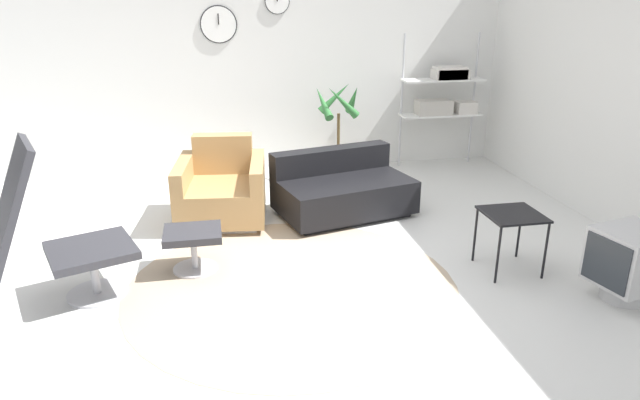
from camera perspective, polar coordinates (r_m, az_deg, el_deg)
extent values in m
plane|color=silver|center=(4.83, -0.93, -6.31)|extent=(12.00, 12.00, 0.00)
cube|color=silver|center=(7.15, -5.06, 14.03)|extent=(12.00, 0.06, 2.80)
cylinder|color=black|center=(7.04, -10.11, 16.90)|extent=(0.43, 0.01, 0.43)
cylinder|color=white|center=(7.04, -10.11, 16.90)|extent=(0.40, 0.02, 0.40)
cube|color=black|center=(7.03, -10.14, 17.39)|extent=(0.01, 0.01, 0.12)
cylinder|color=black|center=(7.08, -4.31, 19.20)|extent=(0.29, 0.01, 0.29)
cylinder|color=white|center=(7.08, -4.30, 19.20)|extent=(0.28, 0.02, 0.28)
cylinder|color=tan|center=(4.47, -2.84, -8.60)|extent=(2.56, 2.56, 0.01)
cylinder|color=#BCBCC1|center=(4.67, -21.35, -8.66)|extent=(0.57, 0.57, 0.02)
cylinder|color=#BCBCC1|center=(4.60, -21.60, -6.87)|extent=(0.06, 0.06, 0.31)
cube|color=#2D2D33|center=(4.52, -21.91, -4.69)|extent=(0.75, 0.74, 0.06)
cube|color=#2D2D33|center=(4.32, -28.66, -0.49)|extent=(0.56, 0.67, 0.85)
cylinder|color=#BCBCC1|center=(4.82, -12.35, -6.69)|extent=(0.36, 0.36, 0.02)
cylinder|color=#BCBCC1|center=(4.76, -12.48, -5.14)|extent=(0.05, 0.05, 0.27)
cube|color=#2D2D33|center=(4.70, -12.63, -3.32)|extent=(0.46, 0.39, 0.06)
cube|color=silver|center=(5.78, -9.65, -1.69)|extent=(0.77, 0.81, 0.06)
cube|color=#AD8451|center=(5.71, -9.76, 0.13)|extent=(0.70, 0.96, 0.33)
cube|color=#AD8451|center=(5.94, -9.67, 4.61)|extent=(0.61, 0.25, 0.40)
cube|color=#AD8451|center=(5.65, -6.21, 1.27)|extent=(0.22, 0.90, 0.55)
cube|color=#AD8451|center=(5.72, -13.39, 1.07)|extent=(0.22, 0.90, 0.55)
cube|color=black|center=(5.85, 2.38, -1.20)|extent=(1.31, 0.95, 0.05)
cube|color=black|center=(5.78, 2.41, 0.55)|extent=(1.46, 1.10, 0.33)
cube|color=black|center=(5.95, 1.10, 4.06)|extent=(1.31, 0.51, 0.25)
cube|color=black|center=(4.78, 18.72, -1.36)|extent=(0.44, 0.44, 0.02)
cylinder|color=black|center=(4.62, 17.38, -5.29)|extent=(0.02, 0.02, 0.48)
cylinder|color=black|center=(4.82, 21.63, -4.76)|extent=(0.02, 0.02, 0.48)
cylinder|color=black|center=(4.94, 15.25, -3.37)|extent=(0.02, 0.02, 0.48)
cylinder|color=black|center=(5.13, 19.30, -2.96)|extent=(0.02, 0.02, 0.48)
cylinder|color=#B7B7B7|center=(4.83, 28.09, -7.99)|extent=(0.32, 0.32, 0.13)
cube|color=#B7B7B7|center=(4.71, 28.63, -5.03)|extent=(0.56, 0.53, 0.41)
cube|color=#282D33|center=(4.53, 26.69, -5.65)|extent=(0.09, 0.37, 0.35)
cylinder|color=brown|center=(6.96, 1.81, 3.23)|extent=(0.33, 0.33, 0.26)
cylinder|color=#382819|center=(6.93, 1.82, 4.17)|extent=(0.30, 0.30, 0.02)
cylinder|color=brown|center=(6.85, 1.85, 6.43)|extent=(0.04, 0.04, 0.54)
cone|color=#2D6B33|center=(6.81, 3.34, 10.06)|extent=(0.10, 0.42, 0.40)
cone|color=#2D6B33|center=(6.93, 1.49, 10.21)|extent=(0.42, 0.12, 0.39)
cone|color=#2D6B33|center=(6.69, 0.30, 9.71)|extent=(0.19, 0.47, 0.36)
cone|color=#2D6B33|center=(6.61, 2.29, 9.76)|extent=(0.41, 0.12, 0.40)
cylinder|color=#BCBCC1|center=(7.38, 8.16, 9.68)|extent=(0.03, 0.03, 1.68)
cylinder|color=#BCBCC1|center=(7.75, 15.09, 9.69)|extent=(0.03, 0.03, 1.68)
cube|color=white|center=(7.47, 11.97, 8.34)|extent=(1.03, 0.28, 0.02)
cube|color=white|center=(7.40, 12.22, 11.66)|extent=(1.03, 0.28, 0.02)
cube|color=beige|center=(7.57, 14.27, 8.98)|extent=(0.25, 0.24, 0.15)
cube|color=silver|center=(7.41, 12.87, 12.31)|extent=(0.38, 0.24, 0.15)
cube|color=#B7B2A8|center=(7.40, 11.28, 9.09)|extent=(0.44, 0.24, 0.18)
cube|color=beige|center=(7.41, 12.91, 12.19)|extent=(0.44, 0.24, 0.12)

